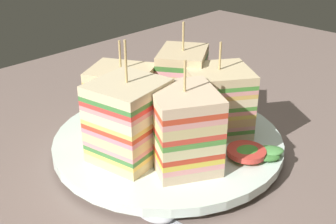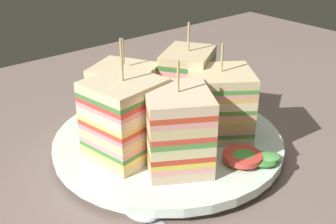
{
  "view_description": "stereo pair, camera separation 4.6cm",
  "coord_description": "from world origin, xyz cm",
  "px_view_note": "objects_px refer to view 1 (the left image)",
  "views": [
    {
      "loc": [
        -29.86,
        -28.56,
        25.1
      ],
      "look_at": [
        0.0,
        0.0,
        4.76
      ],
      "focal_mm": 45.86,
      "sensor_mm": 36.0,
      "label": 1
    },
    {
      "loc": [
        -26.5,
        -31.7,
        25.1
      ],
      "look_at": [
        0.0,
        0.0,
        4.76
      ],
      "focal_mm": 45.86,
      "sensor_mm": 36.0,
      "label": 2
    }
  ],
  "objects_px": {
    "sandwich_wedge_0": "(184,129)",
    "spoon": "(173,222)",
    "plate": "(168,142)",
    "sandwich_wedge_4": "(126,119)",
    "chip_pile": "(183,128)",
    "sandwich_wedge_1": "(217,101)",
    "sandwich_wedge_2": "(182,84)",
    "sandwich_wedge_3": "(123,99)"
  },
  "relations": [
    {
      "from": "sandwich_wedge_2",
      "to": "sandwich_wedge_3",
      "type": "relative_size",
      "value": 1.12
    },
    {
      "from": "sandwich_wedge_1",
      "to": "sandwich_wedge_4",
      "type": "relative_size",
      "value": 0.85
    },
    {
      "from": "sandwich_wedge_2",
      "to": "sandwich_wedge_3",
      "type": "distance_m",
      "value": 0.07
    },
    {
      "from": "sandwich_wedge_3",
      "to": "spoon",
      "type": "xyz_separation_m",
      "value": [
        -0.07,
        -0.14,
        -0.05
      ]
    },
    {
      "from": "sandwich_wedge_1",
      "to": "sandwich_wedge_4",
      "type": "bearing_deg",
      "value": 17.2
    },
    {
      "from": "plate",
      "to": "spoon",
      "type": "height_order",
      "value": "plate"
    },
    {
      "from": "sandwich_wedge_0",
      "to": "sandwich_wedge_3",
      "type": "height_order",
      "value": "sandwich_wedge_0"
    },
    {
      "from": "sandwich_wedge_4",
      "to": "spoon",
      "type": "relative_size",
      "value": 0.75
    },
    {
      "from": "sandwich_wedge_4",
      "to": "chip_pile",
      "type": "relative_size",
      "value": 1.95
    },
    {
      "from": "sandwich_wedge_0",
      "to": "chip_pile",
      "type": "distance_m",
      "value": 0.06
    },
    {
      "from": "sandwich_wedge_2",
      "to": "spoon",
      "type": "relative_size",
      "value": 0.71
    },
    {
      "from": "sandwich_wedge_1",
      "to": "sandwich_wedge_2",
      "type": "xyz_separation_m",
      "value": [
        0.0,
        0.05,
        0.0
      ]
    },
    {
      "from": "plate",
      "to": "sandwich_wedge_4",
      "type": "bearing_deg",
      "value": 175.59
    },
    {
      "from": "sandwich_wedge_2",
      "to": "chip_pile",
      "type": "xyz_separation_m",
      "value": [
        -0.04,
        -0.04,
        -0.03
      ]
    },
    {
      "from": "chip_pile",
      "to": "sandwich_wedge_3",
      "type": "bearing_deg",
      "value": 114.23
    },
    {
      "from": "chip_pile",
      "to": "spoon",
      "type": "relative_size",
      "value": 0.39
    },
    {
      "from": "sandwich_wedge_1",
      "to": "sandwich_wedge_4",
      "type": "xyz_separation_m",
      "value": [
        -0.1,
        0.03,
        0.0
      ]
    },
    {
      "from": "plate",
      "to": "sandwich_wedge_2",
      "type": "xyz_separation_m",
      "value": [
        0.05,
        0.02,
        0.05
      ]
    },
    {
      "from": "plate",
      "to": "spoon",
      "type": "xyz_separation_m",
      "value": [
        -0.09,
        -0.09,
        -0.01
      ]
    },
    {
      "from": "sandwich_wedge_4",
      "to": "spoon",
      "type": "distance_m",
      "value": 0.11
    },
    {
      "from": "sandwich_wedge_2",
      "to": "spoon",
      "type": "distance_m",
      "value": 0.19
    },
    {
      "from": "sandwich_wedge_3",
      "to": "sandwich_wedge_2",
      "type": "bearing_deg",
      "value": 39.94
    },
    {
      "from": "plate",
      "to": "chip_pile",
      "type": "height_order",
      "value": "chip_pile"
    },
    {
      "from": "sandwich_wedge_0",
      "to": "sandwich_wedge_4",
      "type": "bearing_deg",
      "value": 58.3
    },
    {
      "from": "sandwich_wedge_0",
      "to": "spoon",
      "type": "height_order",
      "value": "sandwich_wedge_0"
    },
    {
      "from": "sandwich_wedge_1",
      "to": "sandwich_wedge_4",
      "type": "distance_m",
      "value": 0.11
    },
    {
      "from": "sandwich_wedge_3",
      "to": "sandwich_wedge_0",
      "type": "bearing_deg",
      "value": -33.44
    },
    {
      "from": "sandwich_wedge_4",
      "to": "chip_pile",
      "type": "bearing_deg",
      "value": -23.23
    },
    {
      "from": "sandwich_wedge_3",
      "to": "sandwich_wedge_4",
      "type": "xyz_separation_m",
      "value": [
        -0.04,
        -0.05,
        0.0
      ]
    },
    {
      "from": "plate",
      "to": "sandwich_wedge_1",
      "type": "distance_m",
      "value": 0.07
    },
    {
      "from": "plate",
      "to": "sandwich_wedge_0",
      "type": "xyz_separation_m",
      "value": [
        -0.03,
        -0.05,
        0.05
      ]
    },
    {
      "from": "sandwich_wedge_3",
      "to": "chip_pile",
      "type": "xyz_separation_m",
      "value": [
        0.03,
        -0.06,
        -0.02
      ]
    },
    {
      "from": "sandwich_wedge_2",
      "to": "chip_pile",
      "type": "relative_size",
      "value": 1.83
    },
    {
      "from": "plate",
      "to": "chip_pile",
      "type": "distance_m",
      "value": 0.02
    },
    {
      "from": "sandwich_wedge_3",
      "to": "plate",
      "type": "bearing_deg",
      "value": -8.46
    },
    {
      "from": "spoon",
      "to": "sandwich_wedge_3",
      "type": "bearing_deg",
      "value": -29.79
    },
    {
      "from": "sandwich_wedge_3",
      "to": "chip_pile",
      "type": "distance_m",
      "value": 0.07
    },
    {
      "from": "sandwich_wedge_2",
      "to": "sandwich_wedge_4",
      "type": "distance_m",
      "value": 0.11
    },
    {
      "from": "chip_pile",
      "to": "spoon",
      "type": "height_order",
      "value": "chip_pile"
    },
    {
      "from": "plate",
      "to": "sandwich_wedge_2",
      "type": "distance_m",
      "value": 0.07
    },
    {
      "from": "sandwich_wedge_4",
      "to": "chip_pile",
      "type": "distance_m",
      "value": 0.07
    },
    {
      "from": "sandwich_wedge_0",
      "to": "spoon",
      "type": "bearing_deg",
      "value": 155.84
    }
  ]
}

